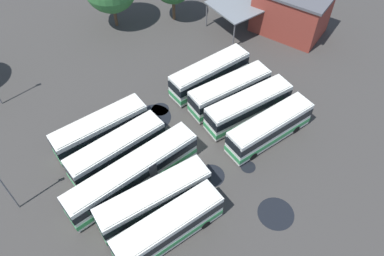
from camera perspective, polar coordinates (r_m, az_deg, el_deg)
name	(u,v)px	position (r m, az deg, el deg)	size (l,w,h in m)	color
ground_plane	(194,149)	(41.84, 0.28, -3.21)	(92.61, 92.61, 0.00)	#383533
bus_row0_slot0	(209,74)	(47.45, 2.66, 8.14)	(11.02, 4.36, 3.57)	silver
bus_row0_slot1	(230,91)	(45.44, 5.72, 5.59)	(10.58, 3.62, 3.57)	silver
bus_row0_slot2	(248,107)	(43.91, 8.52, 3.23)	(10.88, 3.52, 3.57)	silver
bus_row0_slot3	(269,128)	(42.18, 11.65, 0.05)	(10.76, 4.09, 3.57)	silver
bus_row1_slot0	(101,130)	(42.32, -13.66, -0.25)	(10.86, 4.22, 3.57)	silver
bus_row1_slot1	(117,150)	(40.16, -11.30, -3.34)	(11.04, 4.82, 3.57)	silver
bus_row1_slot2	(134,173)	(38.20, -8.83, -6.79)	(14.64, 5.61, 3.57)	silver
bus_row1_slot3	(154,199)	(36.43, -5.75, -10.64)	(11.48, 3.66, 3.57)	silver
bus_row1_slot4	(169,227)	(35.01, -3.55, -14.74)	(10.80, 4.14, 3.57)	silver
depot_building	(291,11)	(57.80, 14.78, 16.78)	(11.14, 12.39, 6.46)	maroon
maintenance_shelter	(247,2)	(57.39, 8.38, 18.39)	(11.28, 8.29, 4.07)	slate
lamp_post_mid_lot	(0,180)	(37.79, -27.08, -7.06)	(0.56, 0.28, 9.03)	slate
puddle_front_lane	(276,214)	(38.53, 12.58, -12.55)	(3.59, 3.59, 0.01)	black
puddle_between_rows	(153,117)	(45.05, -5.87, 1.61)	(4.24, 4.24, 0.01)	black
puddle_centre_drain	(248,167)	(40.89, 8.49, -5.84)	(1.62, 1.62, 0.01)	black
puddle_near_shelter	(160,109)	(45.87, -4.83, 2.86)	(2.13, 2.13, 0.01)	black
puddle_back_corner	(211,176)	(39.89, 2.92, -7.22)	(2.86, 2.86, 0.01)	black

